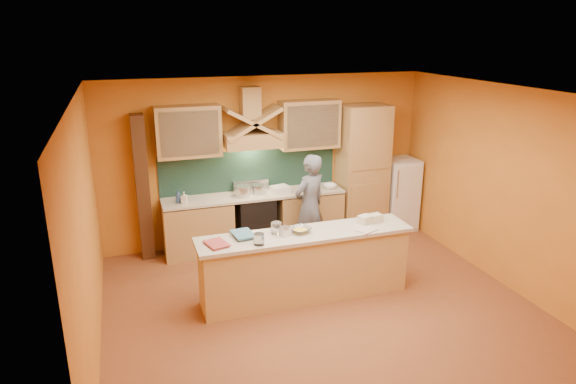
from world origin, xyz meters
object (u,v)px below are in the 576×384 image
object	(u,v)px
fridge	(398,194)
stove	(255,221)
mixing_bowl	(300,230)
person	(310,206)
kitchen_scale	(285,232)

from	to	relation	value
fridge	stove	bearing A→B (deg)	180.00
fridge	mixing_bowl	xyz separation A→B (m)	(-2.56, -1.86, 0.33)
stove	mixing_bowl	distance (m)	1.94
fridge	person	size ratio (longest dim) A/B	0.78
person	kitchen_scale	size ratio (longest dim) A/B	13.86
fridge	mixing_bowl	world-z (taller)	fridge
stove	fridge	size ratio (longest dim) A/B	0.69
person	fridge	bearing A→B (deg)	172.34
fridge	person	xyz separation A→B (m)	(-1.95, -0.60, 0.18)
mixing_bowl	fridge	bearing A→B (deg)	36.08
kitchen_scale	stove	bearing A→B (deg)	74.92
stove	fridge	distance (m)	2.71
stove	mixing_bowl	xyz separation A→B (m)	(0.14, -1.86, 0.53)
stove	mixing_bowl	bearing A→B (deg)	-85.65
fridge	person	world-z (taller)	person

